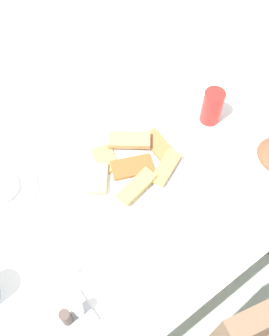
# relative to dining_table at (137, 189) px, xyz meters

# --- Properties ---
(ground_plane) EXTENTS (6.00, 6.00, 0.00)m
(ground_plane) POSITION_rel_dining_table_xyz_m (0.00, 0.00, -0.66)
(ground_plane) COLOR #A4AD9F
(dining_table) EXTENTS (1.19, 0.80, 0.75)m
(dining_table) POSITION_rel_dining_table_xyz_m (0.00, 0.00, 0.00)
(dining_table) COLOR white
(dining_table) RESTS_ON ground_plane
(pide_platter) EXTENTS (0.32, 0.32, 0.05)m
(pide_platter) POSITION_rel_dining_table_xyz_m (-0.00, -0.03, 0.10)
(pide_platter) COLOR white
(pide_platter) RESTS_ON dining_table
(soda_can) EXTENTS (0.07, 0.07, 0.12)m
(soda_can) POSITION_rel_dining_table_xyz_m (-0.32, -0.03, 0.14)
(soda_can) COLOR red
(soda_can) RESTS_ON dining_table
(paper_napkin) EXTENTS (0.16, 0.16, 0.00)m
(paper_napkin) POSITION_rel_dining_table_xyz_m (0.22, 0.13, 0.09)
(paper_napkin) COLOR white
(paper_napkin) RESTS_ON dining_table
(fork) EXTENTS (0.19, 0.08, 0.00)m
(fork) POSITION_rel_dining_table_xyz_m (0.22, 0.11, 0.09)
(fork) COLOR silver
(fork) RESTS_ON paper_napkin
(spoon) EXTENTS (0.17, 0.07, 0.00)m
(spoon) POSITION_rel_dining_table_xyz_m (0.22, 0.15, 0.09)
(spoon) COLOR silver
(spoon) RESTS_ON paper_napkin
(condiment_caddy) EXTENTS (0.09, 0.09, 0.08)m
(condiment_caddy) POSITION_rel_dining_table_xyz_m (0.37, 0.23, 0.11)
(condiment_caddy) COLOR #B2B2B7
(condiment_caddy) RESTS_ON dining_table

